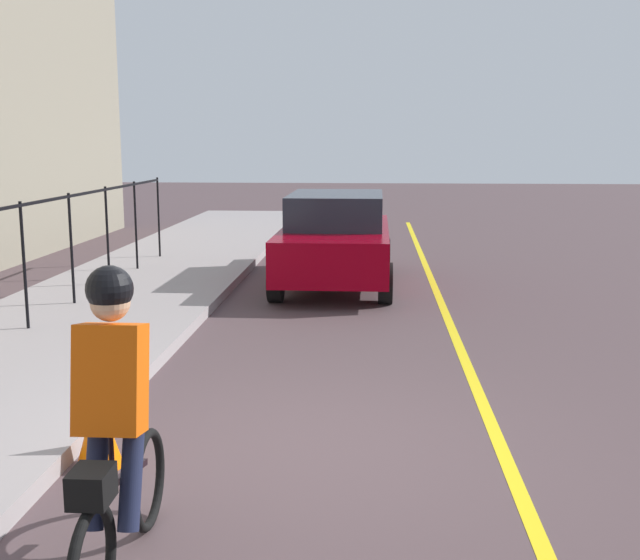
{
  "coord_description": "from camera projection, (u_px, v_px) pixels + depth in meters",
  "views": [
    {
      "loc": [
        -6.04,
        -0.52,
        2.49
      ],
      "look_at": [
        2.29,
        0.04,
        1.0
      ],
      "focal_mm": 44.06,
      "sensor_mm": 36.0,
      "label": 1
    }
  ],
  "objects": [
    {
      "name": "ground_plane",
      "position": [
        306.0,
        450.0,
        6.4
      ],
      "size": [
        80.0,
        80.0,
        0.0
      ],
      "primitive_type": "plane",
      "color": "#4C3B3E"
    },
    {
      "name": "lane_line_centre",
      "position": [
        504.0,
        454.0,
        6.3
      ],
      "size": [
        36.0,
        0.12,
        0.01
      ],
      "primitive_type": "cube",
      "color": "yellow",
      "rests_on": "ground"
    },
    {
      "name": "cyclist_lead",
      "position": [
        114.0,
        428.0,
        4.37
      ],
      "size": [
        1.71,
        0.36,
        1.83
      ],
      "rotation": [
        0.0,
        0.0,
        0.01
      ],
      "color": "black",
      "rests_on": "ground"
    },
    {
      "name": "parked_sedan_rear",
      "position": [
        336.0,
        238.0,
        13.55
      ],
      "size": [
        4.41,
        1.95,
        1.58
      ],
      "rotation": [
        0.0,
        0.0,
        3.13
      ],
      "color": "maroon",
      "rests_on": "ground"
    },
    {
      "name": "traffic_cone_near",
      "position": [
        98.0,
        429.0,
        6.03
      ],
      "size": [
        0.36,
        0.36,
        0.61
      ],
      "primitive_type": "cone",
      "color": "#F76302",
      "rests_on": "ground"
    }
  ]
}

